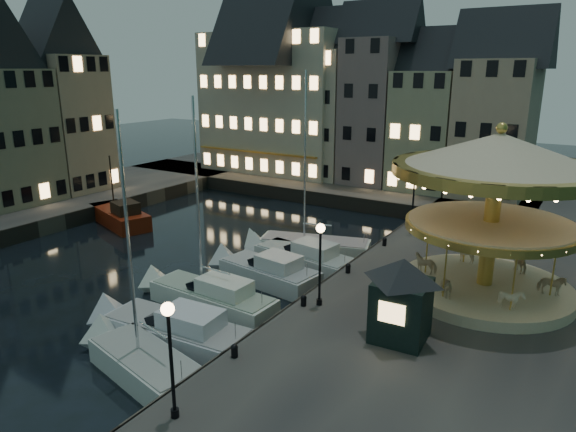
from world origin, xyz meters
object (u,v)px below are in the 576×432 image
Objects in this scene: streetlamp_a at (170,344)px; streetlamp_b at (320,253)px; bollard_c at (348,268)px; motorboat_e at (300,258)px; bollard_d at (384,241)px; ticket_kiosk at (403,285)px; bollard_a at (234,350)px; motorboat_b at (171,330)px; motorboat_d at (264,271)px; streetlamp_c at (414,196)px; red_fishing_boat at (120,217)px; motorboat_c at (207,296)px; motorboat_a at (139,361)px; motorboat_f at (307,247)px; carousel at (496,184)px; bollard_b at (304,300)px.

streetlamp_b is at bearing 90.00° from streetlamp_a.
bollard_c is 5.03m from motorboat_e.
bollard_d is 12.35m from ticket_kiosk.
streetlamp_a is at bearing -73.08° from motorboat_e.
motorboat_e is (-4.46, -3.37, -0.96)m from bollard_d.
bollard_a is 0.07× the size of motorboat_b.
streetlamp_b is 9.00m from motorboat_e.
streetlamp_c is at bearing 60.60° from motorboat_d.
motorboat_c is at bearing -26.11° from red_fishing_boat.
ticket_kiosk is at bearing 0.62° from motorboat_c.
motorboat_d and motorboat_e have the same top height.
red_fishing_boat is at bearing 168.76° from motorboat_d.
motorboat_a is at bearing -102.92° from bollard_d.
motorboat_c reaches higher than streetlamp_b.
motorboat_d is at bearing -168.26° from bollard_c.
bollard_d is (-0.60, 10.00, -2.41)m from streetlamp_b.
motorboat_b is at bearing -34.23° from red_fishing_boat.
motorboat_f is at bearing 136.05° from ticket_kiosk.
bollard_d is at bearing 93.43° from streetlamp_b.
motorboat_f is at bearing 94.58° from motorboat_a.
motorboat_c is (-6.27, -1.15, -3.34)m from streetlamp_b.
red_fishing_boat is (-16.54, -2.22, 0.17)m from motorboat_f.
red_fishing_boat is at bearing 174.03° from bollard_c.
streetlamp_b is 0.55× the size of red_fishing_boat.
bollard_d is 5.52m from motorboat_f.
motorboat_a reaches higher than carousel.
motorboat_f is at bearing 123.32° from streetlamp_b.
streetlamp_b reaches higher than bollard_a.
motorboat_e is 1.05× the size of red_fishing_boat.
motorboat_f is 1.14× the size of carousel.
motorboat_f is (-5.92, 19.01, -3.49)m from streetlamp_a.
motorboat_f reaches higher than bollard_a.
motorboat_a is 2.62m from motorboat_b.
motorboat_c is at bearing -91.97° from motorboat_f.
motorboat_a is at bearing -130.25° from carousel.
streetlamp_a is at bearing -87.63° from bollard_c.
bollard_b is 0.06× the size of carousel.
motorboat_b is (-0.67, 2.53, 0.11)m from motorboat_a.
bollard_a is 0.08× the size of motorboat_d.
bollard_a is 1.00× the size of bollard_d.
ticket_kiosk is at bearing -5.99° from bollard_b.
streetlamp_a is at bearing -36.76° from red_fishing_boat.
bollard_c is 5.26m from motorboat_d.
streetlamp_c is 0.55× the size of red_fishing_boat.
carousel is at bearing 9.83° from bollard_c.
motorboat_f is at bearing 109.96° from motorboat_e.
red_fishing_boat reaches higher than motorboat_e.
ticket_kiosk is at bearing -72.82° from streetlamp_c.
carousel is (29.03, -1.04, 6.37)m from red_fishing_boat.
carousel is (6.56, -7.76, 3.05)m from streetlamp_c.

